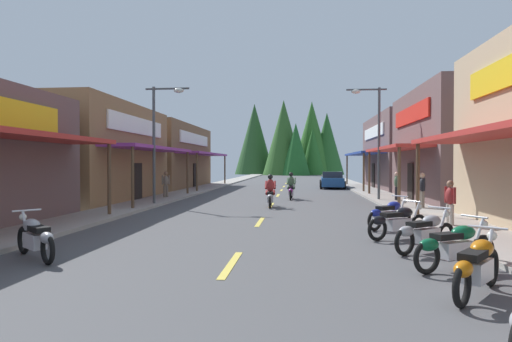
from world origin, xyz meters
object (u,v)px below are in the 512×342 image
at_px(motorcycle_parked_right_3, 425,231).
at_px(streetlamp_left, 161,127).
at_px(rider_cruising_trailing, 291,188).
at_px(motorcycle_parked_right_4, 398,221).
at_px(motorcycle_parked_right_2, 455,245).
at_px(pedestrian_browsing, 422,189).
at_px(pedestrian_strolling, 166,183).
at_px(rider_cruising_lead, 270,193).
at_px(motorcycle_parked_left_2, 35,237).
at_px(motorcycle_parked_right_5, 389,214).
at_px(pedestrian_by_shop, 450,201).
at_px(motorcycle_parked_right_1, 477,265).
at_px(pedestrian_waiting, 397,185).
at_px(streetlamp_right, 373,127).
at_px(parked_car_curbside, 332,180).

bearing_deg(motorcycle_parked_right_3, streetlamp_left, 95.19).
bearing_deg(rider_cruising_trailing, motorcycle_parked_right_4, -165.03).
bearing_deg(streetlamp_left, motorcycle_parked_right_2, -50.90).
relative_size(motorcycle_parked_right_2, pedestrian_browsing, 1.14).
relative_size(motorcycle_parked_right_2, pedestrian_strolling, 1.18).
distance_m(motorcycle_parked_right_2, motorcycle_parked_right_3, 1.70).
relative_size(motorcycle_parked_right_3, rider_cruising_lead, 0.82).
bearing_deg(motorcycle_parked_left_2, streetlamp_left, -45.45).
height_order(streetlamp_left, motorcycle_parked_right_4, streetlamp_left).
height_order(motorcycle_parked_right_5, rider_cruising_lead, rider_cruising_lead).
distance_m(rider_cruising_trailing, pedestrian_by_shop, 12.04).
height_order(motorcycle_parked_right_1, pedestrian_by_shop, pedestrian_by_shop).
bearing_deg(streetlamp_left, pedestrian_by_shop, -29.06).
height_order(motorcycle_parked_right_1, pedestrian_browsing, pedestrian_browsing).
xyz_separation_m(motorcycle_parked_right_1, motorcycle_parked_right_5, (0.08, 7.03, 0.00)).
relative_size(pedestrian_browsing, pedestrian_waiting, 1.02).
bearing_deg(motorcycle_parked_left_2, rider_cruising_lead, -70.90).
relative_size(streetlamp_left, pedestrian_waiting, 3.59).
distance_m(streetlamp_left, motorcycle_parked_left_2, 12.41).
xyz_separation_m(streetlamp_left, motorcycle_parked_right_1, (9.51, -13.69, -3.35)).
xyz_separation_m(motorcycle_parked_right_5, rider_cruising_trailing, (-3.32, 11.10, 0.17)).
distance_m(motorcycle_parked_right_1, pedestrian_browsing, 13.08).
xyz_separation_m(streetlamp_right, pedestrian_browsing, (1.40, -4.54, -3.10)).
distance_m(motorcycle_parked_right_2, motorcycle_parked_left_2, 8.65).
height_order(motorcycle_parked_right_3, pedestrian_strolling, pedestrian_strolling).
bearing_deg(parked_car_curbside, streetlamp_left, 151.79).
bearing_deg(motorcycle_parked_right_2, rider_cruising_trailing, 71.64).
xyz_separation_m(motorcycle_parked_right_2, rider_cruising_lead, (-4.36, 11.77, 0.17)).
distance_m(rider_cruising_trailing, pedestrian_waiting, 5.81).
bearing_deg(motorcycle_parked_right_2, pedestrian_strolling, 93.74).
bearing_deg(motorcycle_parked_right_4, pedestrian_waiting, 46.21).
xyz_separation_m(motorcycle_parked_right_1, pedestrian_waiting, (2.43, 16.85, 0.45)).
bearing_deg(motorcycle_parked_right_5, streetlamp_right, 41.59).
distance_m(motorcycle_parked_right_1, rider_cruising_trailing, 18.41).
relative_size(streetlamp_right, motorcycle_parked_right_4, 3.33).
relative_size(rider_cruising_trailing, pedestrian_by_shop, 1.39).
bearing_deg(pedestrian_by_shop, motorcycle_parked_right_4, -148.28).
bearing_deg(parked_car_curbside, pedestrian_browsing, -168.94).
height_order(motorcycle_parked_right_4, pedestrian_strolling, pedestrian_strolling).
distance_m(streetlamp_left, motorcycle_parked_right_2, 15.82).
xyz_separation_m(motorcycle_parked_right_2, parked_car_curbside, (-0.26, 28.19, 0.20)).
bearing_deg(streetlamp_left, parked_car_curbside, 59.62).
bearing_deg(rider_cruising_trailing, streetlamp_left, 126.49).
bearing_deg(pedestrian_by_shop, motorcycle_parked_left_2, -165.95).
xyz_separation_m(motorcycle_parked_right_1, parked_car_curbside, (-0.02, 29.88, 0.20)).
relative_size(motorcycle_parked_left_2, pedestrian_strolling, 1.07).
xyz_separation_m(rider_cruising_lead, rider_cruising_trailing, (0.89, 4.66, 0.00)).
relative_size(motorcycle_parked_right_3, pedestrian_waiting, 1.07).
xyz_separation_m(motorcycle_parked_right_2, pedestrian_waiting, (2.19, 15.16, 0.45)).
relative_size(motorcycle_parked_right_3, motorcycle_parked_left_2, 1.02).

